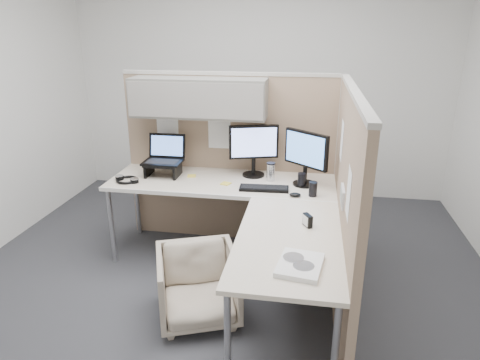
% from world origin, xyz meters
% --- Properties ---
extents(ground, '(4.50, 4.50, 0.00)m').
position_xyz_m(ground, '(0.00, 0.00, 0.00)').
color(ground, '#2F2F33').
rests_on(ground, ground).
extents(partition_back, '(2.00, 0.36, 1.63)m').
position_xyz_m(partition_back, '(-0.22, 0.83, 1.10)').
color(partition_back, '#997D64').
rests_on(partition_back, ground).
extents(partition_right, '(0.07, 2.03, 1.63)m').
position_xyz_m(partition_right, '(0.90, -0.07, 0.82)').
color(partition_right, '#997D64').
rests_on(partition_right, ground).
extents(desk, '(2.00, 1.98, 0.73)m').
position_xyz_m(desk, '(0.12, 0.13, 0.69)').
color(desk, beige).
rests_on(desk, ground).
extents(office_chair, '(0.71, 0.69, 0.57)m').
position_xyz_m(office_chair, '(-0.10, -0.39, 0.29)').
color(office_chair, '#B6A390').
rests_on(office_chair, ground).
extents(monitor_left, '(0.43, 0.20, 0.47)m').
position_xyz_m(monitor_left, '(0.15, 0.72, 1.00)').
color(monitor_left, black).
rests_on(monitor_left, desk).
extents(monitor_right, '(0.36, 0.30, 0.47)m').
position_xyz_m(monitor_right, '(0.61, 0.55, 1.00)').
color(monitor_right, black).
rests_on(monitor_right, desk).
extents(laptop_station, '(0.34, 0.29, 0.36)m').
position_xyz_m(laptop_station, '(-0.66, 0.61, 0.87)').
color(laptop_station, black).
rests_on(laptop_station, desk).
extents(keyboard, '(0.41, 0.16, 0.02)m').
position_xyz_m(keyboard, '(0.28, 0.38, 0.74)').
color(keyboard, black).
rests_on(keyboard, desk).
extents(mouse, '(0.10, 0.07, 0.03)m').
position_xyz_m(mouse, '(0.54, 0.26, 0.75)').
color(mouse, black).
rests_on(mouse, desk).
extents(travel_mug, '(0.08, 0.08, 0.16)m').
position_xyz_m(travel_mug, '(0.31, 0.61, 0.81)').
color(travel_mug, silver).
rests_on(travel_mug, desk).
extents(soda_can_green, '(0.07, 0.07, 0.12)m').
position_xyz_m(soda_can_green, '(0.68, 0.30, 0.79)').
color(soda_can_green, black).
rests_on(soda_can_green, desk).
extents(soda_can_silver, '(0.07, 0.07, 0.12)m').
position_xyz_m(soda_can_silver, '(0.58, 0.50, 0.79)').
color(soda_can_silver, black).
rests_on(soda_can_silver, desk).
extents(sticky_note_d, '(0.10, 0.10, 0.01)m').
position_xyz_m(sticky_note_d, '(-0.06, 0.46, 0.73)').
color(sticky_note_d, yellow).
rests_on(sticky_note_d, desk).
extents(sticky_note_c, '(0.09, 0.09, 0.01)m').
position_xyz_m(sticky_note_c, '(-0.40, 0.60, 0.73)').
color(sticky_note_c, yellow).
rests_on(sticky_note_c, desk).
extents(headphones, '(0.24, 0.24, 0.03)m').
position_xyz_m(headphones, '(-0.93, 0.38, 0.75)').
color(headphones, black).
rests_on(headphones, desk).
extents(paper_stack, '(0.28, 0.34, 0.03)m').
position_xyz_m(paper_stack, '(0.62, -0.80, 0.75)').
color(paper_stack, white).
rests_on(paper_stack, desk).
extents(desk_clock, '(0.07, 0.09, 0.09)m').
position_xyz_m(desk_clock, '(0.65, -0.26, 0.77)').
color(desk_clock, black).
rests_on(desk_clock, desk).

